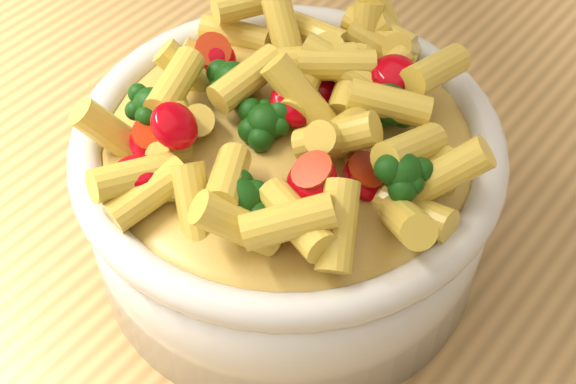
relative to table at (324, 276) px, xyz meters
The scene contains 3 objects.
table is the anchor object (origin of this frame).
serving_bowl 0.16m from the table, 79.71° to the right, with size 0.23×0.23×0.10m.
pasta_salad 0.22m from the table, 79.71° to the right, with size 0.18×0.18×0.04m.
Camera 1 is at (0.20, -0.29, 1.29)m, focal length 50.00 mm.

